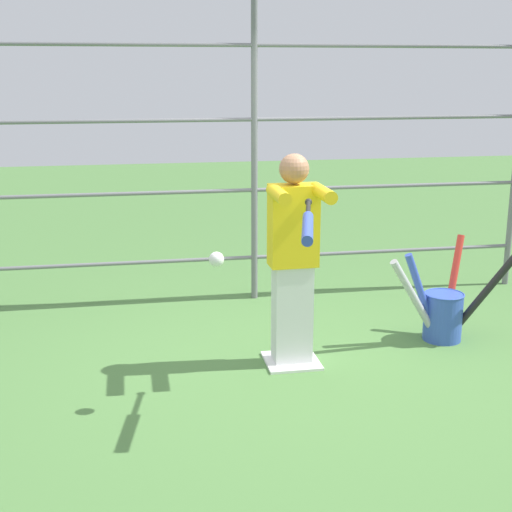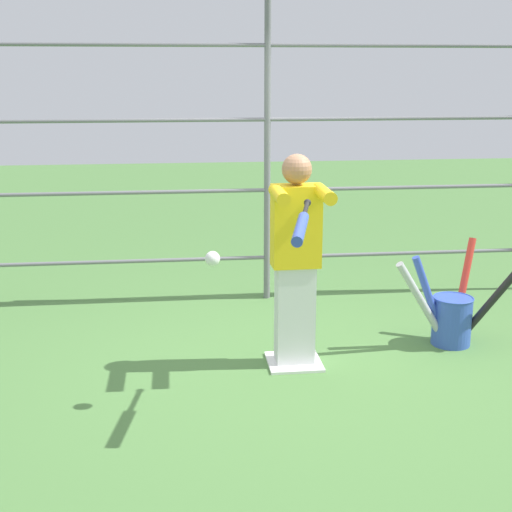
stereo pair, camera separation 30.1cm
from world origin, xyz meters
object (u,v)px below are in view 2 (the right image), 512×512
at_px(softball_in_flight, 212,259).
at_px(baseball_bat_swinging, 301,225).
at_px(bat_bucket, 452,315).
at_px(batter, 296,254).

bearing_deg(softball_in_flight, baseball_bat_swinging, 151.74).
relative_size(softball_in_flight, bat_bucket, 0.09).
height_order(softball_in_flight, bat_bucket, softball_in_flight).
xyz_separation_m(softball_in_flight, bat_bucket, (-1.95, -0.84, -0.75)).
relative_size(batter, softball_in_flight, 16.39).
bearing_deg(softball_in_flight, batter, -137.00).
distance_m(batter, softball_in_flight, 0.88).
height_order(batter, bat_bucket, batter).
distance_m(softball_in_flight, bat_bucket, 2.25).
height_order(baseball_bat_swinging, bat_bucket, baseball_bat_swinging).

